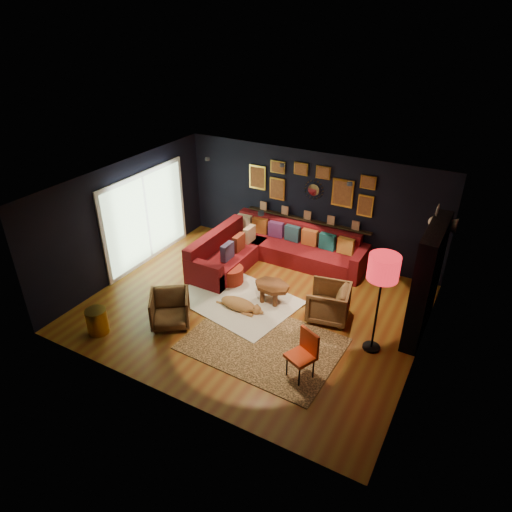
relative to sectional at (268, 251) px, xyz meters
The scene contains 20 objects.
floor 1.94m from the sectional, 71.24° to the right, with size 6.50×6.50×0.00m, color brown.
room_walls 2.29m from the sectional, 71.24° to the right, with size 6.50×6.50×6.50m.
sectional is the anchor object (origin of this frame).
ledge 1.22m from the sectional, 54.82° to the left, with size 3.20×0.12×0.04m, color black.
gallery_wall 1.84m from the sectional, 56.49° to the left, with size 3.15×0.04×1.02m.
sunburst_mirror 1.80m from the sectional, 51.91° to the left, with size 0.47×0.16×0.47m.
fireplace 3.88m from the sectional, 13.77° to the right, with size 0.31×1.60×2.20m.
deer_head 4.15m from the sectional, ahead, with size 0.50×0.28×0.45m.
sliding_door 2.97m from the sectional, 155.08° to the right, with size 0.06×2.80×2.20m.
ceiling_spots 2.53m from the sectional, 58.65° to the right, with size 3.30×2.50×0.06m.
shag_rug 1.78m from the sectional, 83.92° to the right, with size 2.40×1.75×0.03m, color white.
leopard_rug 3.05m from the sectional, 63.91° to the right, with size 2.75×1.96×0.02m, color tan.
coffee_table 1.66m from the sectional, 59.40° to the right, with size 0.86×0.69×0.40m.
pouf 1.25m from the sectional, 103.41° to the right, with size 0.55×0.55×0.36m, color maroon.
armchair_left 3.09m from the sectional, 99.91° to the right, with size 0.73×0.68×0.75m, color #BA7D45.
armchair_right 2.49m from the sectional, 33.78° to the right, with size 0.78×0.73×0.80m, color #BA7D45.
gold_stool 4.23m from the sectional, 112.00° to the right, with size 0.40×0.40×0.50m, color gold.
orange_chair 3.86m from the sectional, 53.36° to the right, with size 0.55×0.55×0.88m.
floor_lamp 3.86m from the sectional, 30.83° to the right, with size 0.53×0.53×1.92m.
dog 2.05m from the sectional, 79.42° to the right, with size 1.07×0.53×0.34m, color #BA8242, non-canonical shape.
Camera 1 is at (3.79, -6.72, 5.51)m, focal length 32.00 mm.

